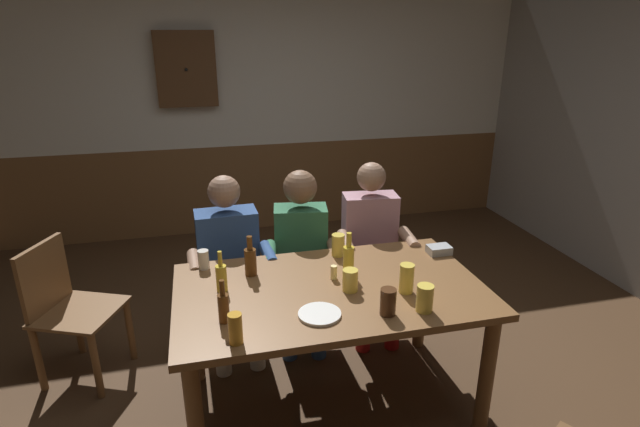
{
  "coord_description": "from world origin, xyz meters",
  "views": [
    {
      "loc": [
        -0.62,
        -2.48,
        2.07
      ],
      "look_at": [
        0.0,
        0.06,
        1.1
      ],
      "focal_mm": 28.0,
      "sensor_mm": 36.0,
      "label": 1
    }
  ],
  "objects_px": {
    "pint_glass_6": "(350,280)",
    "bottle_0": "(250,260)",
    "dining_table": "(330,304)",
    "bottle_2": "(349,259)",
    "table_candle": "(334,272)",
    "pint_glass_0": "(338,245)",
    "chair_empty_near_right": "(67,307)",
    "bottle_1": "(221,277)",
    "plate_0": "(320,314)",
    "wall_dart_cabinet": "(186,69)",
    "bottle_3": "(224,306)",
    "person_1": "(301,250)",
    "person_0": "(230,259)",
    "pint_glass_5": "(425,298)",
    "person_2": "(372,244)",
    "pint_glass_1": "(388,302)",
    "pint_glass_2": "(407,278)",
    "pint_glass_3": "(204,260)",
    "pint_glass_4": "(235,329)",
    "condiment_caddy": "(439,250)"
  },
  "relations": [
    {
      "from": "dining_table",
      "to": "bottle_3",
      "type": "distance_m",
      "value": 0.64
    },
    {
      "from": "bottle_2",
      "to": "bottle_3",
      "type": "height_order",
      "value": "bottle_2"
    },
    {
      "from": "bottle_1",
      "to": "pint_glass_4",
      "type": "height_order",
      "value": "bottle_1"
    },
    {
      "from": "person_0",
      "to": "plate_0",
      "type": "relative_size",
      "value": 5.69
    },
    {
      "from": "pint_glass_5",
      "to": "bottle_1",
      "type": "bearing_deg",
      "value": 155.31
    },
    {
      "from": "person_1",
      "to": "condiment_caddy",
      "type": "bearing_deg",
      "value": 159.09
    },
    {
      "from": "dining_table",
      "to": "bottle_2",
      "type": "height_order",
      "value": "bottle_2"
    },
    {
      "from": "pint_glass_6",
      "to": "table_candle",
      "type": "bearing_deg",
      "value": 108.19
    },
    {
      "from": "dining_table",
      "to": "person_2",
      "type": "distance_m",
      "value": 0.86
    },
    {
      "from": "table_candle",
      "to": "pint_glass_2",
      "type": "distance_m",
      "value": 0.41
    },
    {
      "from": "bottle_2",
      "to": "chair_empty_near_right",
      "type": "bearing_deg",
      "value": 161.73
    },
    {
      "from": "pint_glass_6",
      "to": "bottle_0",
      "type": "bearing_deg",
      "value": 147.76
    },
    {
      "from": "bottle_0",
      "to": "pint_glass_6",
      "type": "relative_size",
      "value": 1.92
    },
    {
      "from": "dining_table",
      "to": "pint_glass_6",
      "type": "distance_m",
      "value": 0.2
    },
    {
      "from": "pint_glass_6",
      "to": "bottle_3",
      "type": "bearing_deg",
      "value": -167.59
    },
    {
      "from": "table_candle",
      "to": "pint_glass_0",
      "type": "relative_size",
      "value": 0.59
    },
    {
      "from": "pint_glass_2",
      "to": "plate_0",
      "type": "bearing_deg",
      "value": -166.78
    },
    {
      "from": "bottle_0",
      "to": "pint_glass_3",
      "type": "bearing_deg",
      "value": 150.53
    },
    {
      "from": "wall_dart_cabinet",
      "to": "bottle_2",
      "type": "bearing_deg",
      "value": -72.93
    },
    {
      "from": "dining_table",
      "to": "plate_0",
      "type": "xyz_separation_m",
      "value": [
        -0.12,
        -0.26,
        0.11
      ]
    },
    {
      "from": "bottle_3",
      "to": "pint_glass_6",
      "type": "bearing_deg",
      "value": 12.41
    },
    {
      "from": "table_candle",
      "to": "pint_glass_1",
      "type": "bearing_deg",
      "value": -69.21
    },
    {
      "from": "pint_glass_6",
      "to": "dining_table",
      "type": "bearing_deg",
      "value": 147.48
    },
    {
      "from": "person_0",
      "to": "bottle_0",
      "type": "height_order",
      "value": "person_0"
    },
    {
      "from": "table_candle",
      "to": "bottle_2",
      "type": "xyz_separation_m",
      "value": [
        0.09,
        0.02,
        0.06
      ]
    },
    {
      "from": "dining_table",
      "to": "table_candle",
      "type": "height_order",
      "value": "table_candle"
    },
    {
      "from": "chair_empty_near_right",
      "to": "bottle_3",
      "type": "bearing_deg",
      "value": 70.44
    },
    {
      "from": "bottle_2",
      "to": "person_2",
      "type": "bearing_deg",
      "value": 59.22
    },
    {
      "from": "wall_dart_cabinet",
      "to": "dining_table",
      "type": "bearing_deg",
      "value": -76.18
    },
    {
      "from": "pint_glass_4",
      "to": "person_1",
      "type": "bearing_deg",
      "value": 64.52
    },
    {
      "from": "person_1",
      "to": "person_2",
      "type": "xyz_separation_m",
      "value": [
        0.5,
        -0.01,
        -0.0
      ]
    },
    {
      "from": "bottle_3",
      "to": "wall_dart_cabinet",
      "type": "xyz_separation_m",
      "value": [
        -0.11,
        2.99,
        0.87
      ]
    },
    {
      "from": "bottle_1",
      "to": "pint_glass_5",
      "type": "xyz_separation_m",
      "value": [
        0.96,
        -0.44,
        -0.01
      ]
    },
    {
      "from": "plate_0",
      "to": "wall_dart_cabinet",
      "type": "xyz_separation_m",
      "value": [
        -0.56,
        3.04,
        0.94
      ]
    },
    {
      "from": "bottle_3",
      "to": "pint_glass_6",
      "type": "distance_m",
      "value": 0.68
    },
    {
      "from": "bottle_1",
      "to": "pint_glass_0",
      "type": "height_order",
      "value": "bottle_1"
    },
    {
      "from": "pint_glass_4",
      "to": "pint_glass_0",
      "type": "bearing_deg",
      "value": 48.29
    },
    {
      "from": "person_1",
      "to": "pint_glass_5",
      "type": "bearing_deg",
      "value": 120.29
    },
    {
      "from": "chair_empty_near_right",
      "to": "bottle_1",
      "type": "height_order",
      "value": "bottle_1"
    },
    {
      "from": "pint_glass_4",
      "to": "pint_glass_6",
      "type": "xyz_separation_m",
      "value": [
        0.63,
        0.33,
        -0.01
      ]
    },
    {
      "from": "table_candle",
      "to": "dining_table",
      "type": "bearing_deg",
      "value": -115.36
    },
    {
      "from": "plate_0",
      "to": "condiment_caddy",
      "type": "bearing_deg",
      "value": 30.2
    },
    {
      "from": "person_1",
      "to": "person_0",
      "type": "bearing_deg",
      "value": 10.15
    },
    {
      "from": "pint_glass_3",
      "to": "bottle_1",
      "type": "bearing_deg",
      "value": -73.67
    },
    {
      "from": "person_0",
      "to": "bottle_2",
      "type": "xyz_separation_m",
      "value": [
        0.63,
        -0.59,
        0.2
      ]
    },
    {
      "from": "plate_0",
      "to": "bottle_2",
      "type": "xyz_separation_m",
      "value": [
        0.26,
        0.37,
        0.09
      ]
    },
    {
      "from": "bottle_2",
      "to": "pint_glass_6",
      "type": "relative_size",
      "value": 2.11
    },
    {
      "from": "condiment_caddy",
      "to": "pint_glass_0",
      "type": "bearing_deg",
      "value": 168.53
    },
    {
      "from": "person_2",
      "to": "chair_empty_near_right",
      "type": "relative_size",
      "value": 1.39
    },
    {
      "from": "pint_glass_1",
      "to": "pint_glass_2",
      "type": "xyz_separation_m",
      "value": [
        0.17,
        0.18,
        0.01
      ]
    }
  ]
}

